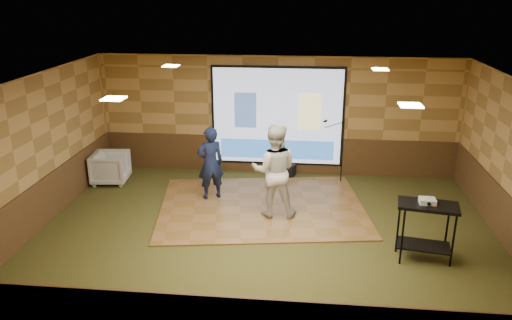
# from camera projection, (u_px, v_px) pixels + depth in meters

# --- Properties ---
(ground) EXTENTS (9.00, 9.00, 0.00)m
(ground) POSITION_uv_depth(u_px,v_px,m) (265.00, 234.00, 9.73)
(ground) COLOR #2F3A1A
(ground) RESTS_ON ground
(room_shell) EXTENTS (9.04, 7.04, 3.02)m
(room_shell) POSITION_uv_depth(u_px,v_px,m) (266.00, 131.00, 9.04)
(room_shell) COLOR tan
(room_shell) RESTS_ON ground
(wainscot_back) EXTENTS (9.00, 0.04, 0.95)m
(wainscot_back) POSITION_uv_depth(u_px,v_px,m) (277.00, 155.00, 12.84)
(wainscot_back) COLOR #443116
(wainscot_back) RESTS_ON ground
(wainscot_left) EXTENTS (0.04, 7.00, 0.95)m
(wainscot_left) POSITION_uv_depth(u_px,v_px,m) (43.00, 202.00, 10.01)
(wainscot_left) COLOR #443116
(wainscot_left) RESTS_ON ground
(wainscot_right) EXTENTS (0.04, 7.00, 0.95)m
(wainscot_right) POSITION_uv_depth(u_px,v_px,m) (508.00, 223.00, 9.14)
(wainscot_right) COLOR #443116
(wainscot_right) RESTS_ON ground
(projector_screen) EXTENTS (3.32, 0.06, 2.52)m
(projector_screen) POSITION_uv_depth(u_px,v_px,m) (277.00, 118.00, 12.47)
(projector_screen) COLOR black
(projector_screen) RESTS_ON room_shell
(downlight_nw) EXTENTS (0.32, 0.32, 0.02)m
(downlight_nw) POSITION_uv_depth(u_px,v_px,m) (171.00, 66.00, 10.66)
(downlight_nw) COLOR beige
(downlight_nw) RESTS_ON room_shell
(downlight_ne) EXTENTS (0.32, 0.32, 0.02)m
(downlight_ne) POSITION_uv_depth(u_px,v_px,m) (380.00, 69.00, 10.23)
(downlight_ne) COLOR beige
(downlight_ne) RESTS_ON room_shell
(downlight_sw) EXTENTS (0.32, 0.32, 0.02)m
(downlight_sw) POSITION_uv_depth(u_px,v_px,m) (114.00, 99.00, 7.56)
(downlight_sw) COLOR beige
(downlight_sw) RESTS_ON room_shell
(downlight_se) EXTENTS (0.32, 0.32, 0.02)m
(downlight_se) POSITION_uv_depth(u_px,v_px,m) (411.00, 105.00, 7.13)
(downlight_se) COLOR beige
(downlight_se) RESTS_ON room_shell
(dance_floor) EXTENTS (4.86, 3.98, 0.03)m
(dance_floor) POSITION_uv_depth(u_px,v_px,m) (262.00, 206.00, 10.93)
(dance_floor) COLOR olive
(dance_floor) RESTS_ON ground
(player_left) EXTENTS (0.72, 0.63, 1.65)m
(player_left) POSITION_uv_depth(u_px,v_px,m) (210.00, 163.00, 11.10)
(player_left) COLOR #141D3F
(player_left) RESTS_ON dance_floor
(player_right) EXTENTS (0.98, 0.78, 1.96)m
(player_right) POSITION_uv_depth(u_px,v_px,m) (274.00, 171.00, 10.20)
(player_right) COLOR beige
(player_right) RESTS_ON dance_floor
(av_table) EXTENTS (1.01, 0.53, 1.06)m
(av_table) POSITION_uv_depth(u_px,v_px,m) (427.00, 220.00, 8.61)
(av_table) COLOR black
(av_table) RESTS_ON ground
(projector) EXTENTS (0.28, 0.24, 0.09)m
(projector) POSITION_uv_depth(u_px,v_px,m) (427.00, 201.00, 8.53)
(projector) COLOR white
(projector) RESTS_ON av_table
(mic_stand) EXTENTS (0.62, 0.26, 1.59)m
(mic_stand) POSITION_uv_depth(u_px,v_px,m) (339.00, 164.00, 12.15)
(mic_stand) COLOR black
(mic_stand) RESTS_ON ground
(banquet_chair) EXTENTS (0.92, 0.90, 0.77)m
(banquet_chair) POSITION_uv_depth(u_px,v_px,m) (111.00, 168.00, 12.20)
(banquet_chair) COLOR gray
(banquet_chair) RESTS_ON ground
(duffel_bag) EXTENTS (0.55, 0.46, 0.30)m
(duffel_bag) POSITION_uv_depth(u_px,v_px,m) (285.00, 170.00, 12.71)
(duffel_bag) COLOR black
(duffel_bag) RESTS_ON ground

